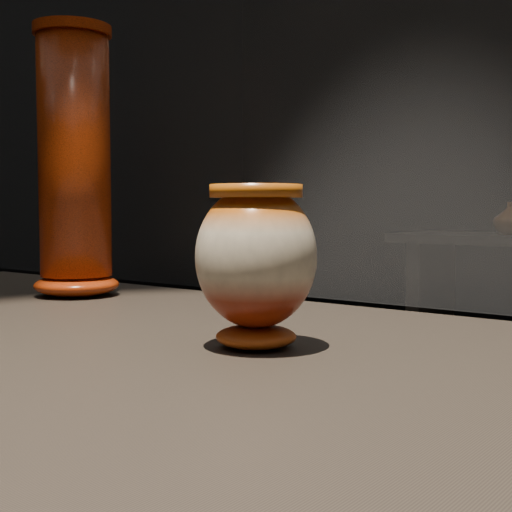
# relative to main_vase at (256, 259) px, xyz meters

# --- Properties ---
(main_vase) EXTENTS (0.16, 0.16, 0.18)m
(main_vase) POSITION_rel_main_vase_xyz_m (0.00, 0.00, 0.00)
(main_vase) COLOR maroon
(main_vase) RESTS_ON display_plinth
(tall_vase) EXTENTS (0.15, 0.15, 0.45)m
(tall_vase) POSITION_rel_main_vase_xyz_m (-0.51, 0.16, 0.12)
(tall_vase) COLOR #B4320C
(tall_vase) RESTS_ON display_plinth
(back_vase_left) EXTENTS (0.21, 0.21, 0.17)m
(back_vase_left) POSITION_rel_main_vase_xyz_m (-0.80, 3.23, -0.01)
(back_vase_left) COLOR #8C5214
(back_vase_left) RESTS_ON back_shelf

